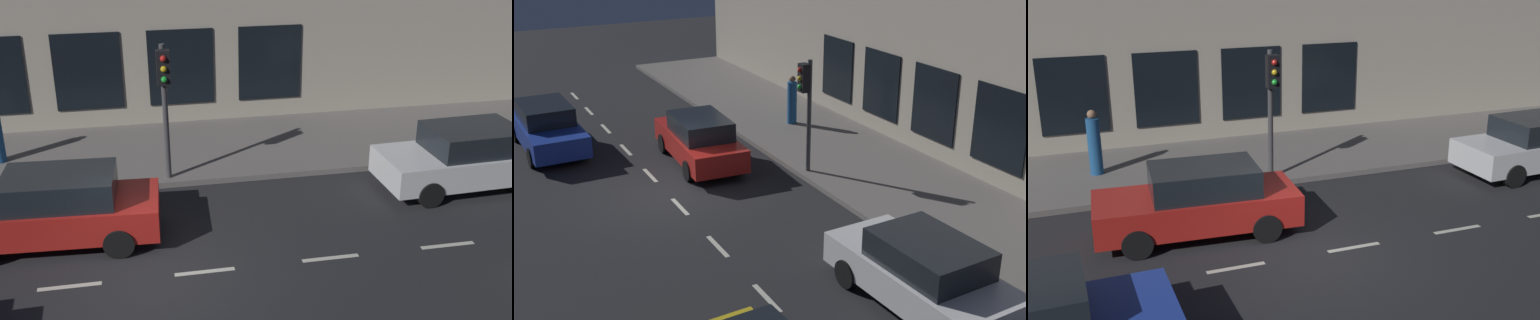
# 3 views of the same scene
# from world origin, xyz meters

# --- Properties ---
(ground_plane) EXTENTS (60.00, 60.00, 0.00)m
(ground_plane) POSITION_xyz_m (0.00, 0.00, 0.00)
(ground_plane) COLOR #232326
(sidewalk) EXTENTS (4.50, 32.00, 0.15)m
(sidewalk) POSITION_xyz_m (6.25, 0.00, 0.07)
(sidewalk) COLOR slate
(sidewalk) RESTS_ON ground
(lane_centre_line) EXTENTS (0.12, 27.20, 0.01)m
(lane_centre_line) POSITION_xyz_m (0.00, -1.00, 0.00)
(lane_centre_line) COLOR beige
(lane_centre_line) RESTS_ON ground
(traffic_light) EXTENTS (0.48, 0.32, 3.46)m
(traffic_light) POSITION_xyz_m (4.21, -0.63, 2.55)
(traffic_light) COLOR #424244
(traffic_light) RESTS_ON sidewalk
(parked_car_0) EXTENTS (2.08, 4.38, 1.58)m
(parked_car_0) POSITION_xyz_m (2.67, -7.93, 0.79)
(parked_car_0) COLOR silver
(parked_car_0) RESTS_ON ground
(parked_car_2) EXTENTS (2.02, 4.50, 1.58)m
(parked_car_2) POSITION_xyz_m (1.80, 1.91, 0.79)
(parked_car_2) COLOR red
(parked_car_2) RESTS_ON ground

